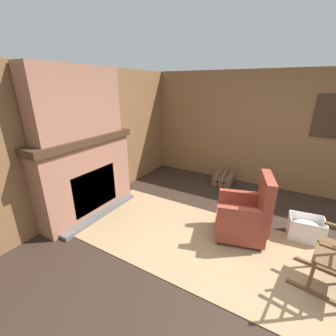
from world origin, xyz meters
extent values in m
plane|color=#2D2119|center=(0.00, 0.00, 0.00)|extent=(14.00, 14.00, 0.00)
cube|color=brown|center=(-2.71, 0.00, 1.20)|extent=(0.06, 5.97, 2.40)
cube|color=brown|center=(0.00, 2.71, 1.20)|extent=(5.97, 0.06, 2.40)
cube|color=#93604C|center=(-2.51, 0.00, 0.62)|extent=(0.35, 1.71, 1.23)
cube|color=black|center=(-2.37, 0.00, 0.47)|extent=(0.08, 0.89, 0.69)
cube|color=#565451|center=(-2.25, 0.00, 0.03)|extent=(0.16, 1.53, 0.06)
cube|color=#3D2819|center=(-2.51, 0.00, 1.29)|extent=(0.45, 1.81, 0.11)
cube|color=#93604C|center=(-2.51, 0.00, 1.86)|extent=(0.31, 1.50, 1.03)
cube|color=#997A56|center=(-0.57, 0.19, 0.01)|extent=(3.69, 1.67, 0.01)
cube|color=brown|center=(-0.08, 0.58, 0.18)|extent=(0.78, 0.72, 0.24)
cube|color=brown|center=(-0.08, 0.58, 0.33)|extent=(0.82, 0.76, 0.18)
cube|color=brown|center=(0.19, 0.66, 0.71)|extent=(0.28, 0.61, 0.57)
cube|color=brown|center=(-0.03, 0.33, 0.52)|extent=(0.62, 0.25, 0.20)
cube|color=brown|center=(-0.17, 0.82, 0.52)|extent=(0.62, 0.25, 0.20)
cylinder|color=#332319|center=(-0.28, 0.28, 0.03)|extent=(0.06, 0.06, 0.06)
cylinder|color=#332319|center=(-0.41, 0.74, 0.03)|extent=(0.06, 0.06, 0.06)
cylinder|color=#332319|center=(0.25, 0.42, 0.03)|extent=(0.06, 0.06, 0.06)
cylinder|color=#332319|center=(0.12, 0.89, 0.03)|extent=(0.06, 0.06, 0.06)
cube|color=brown|center=(0.99, -0.02, 0.02)|extent=(0.80, 0.16, 0.04)
cube|color=brown|center=(1.06, 0.43, 0.02)|extent=(0.80, 0.16, 0.04)
cylinder|color=brown|center=(0.80, 0.01, 0.23)|extent=(0.04, 0.04, 0.38)
cylinder|color=brown|center=(0.86, 0.46, 0.23)|extent=(0.04, 0.04, 0.38)
cylinder|color=brown|center=(-0.99, 2.29, 0.07)|extent=(0.16, 0.44, 0.14)
cylinder|color=brown|center=(-0.85, 2.30, 0.07)|extent=(0.16, 0.44, 0.14)
cylinder|color=brown|center=(-0.71, 2.31, 0.07)|extent=(0.16, 0.44, 0.14)
cylinder|color=brown|center=(-0.99, 2.29, 0.19)|extent=(0.16, 0.44, 0.14)
cylinder|color=brown|center=(-0.85, 2.30, 0.19)|extent=(0.16, 0.44, 0.14)
cylinder|color=brown|center=(-0.71, 2.31, 0.19)|extent=(0.16, 0.44, 0.14)
cube|color=white|center=(0.75, 1.04, 0.01)|extent=(0.49, 0.38, 0.01)
cube|color=white|center=(0.97, 1.07, 0.16)|extent=(0.05, 0.33, 0.33)
cube|color=white|center=(0.53, 1.02, 0.16)|extent=(0.05, 0.33, 0.33)
cube|color=white|center=(0.73, 1.20, 0.16)|extent=(0.45, 0.07, 0.33)
cube|color=white|center=(0.77, 0.88, 0.16)|extent=(0.45, 0.07, 0.33)
ellipsoid|color=white|center=(0.75, 1.04, 0.18)|extent=(0.39, 0.31, 0.20)
ellipsoid|color=#99B29E|center=(-2.54, -0.67, 1.40)|extent=(0.11, 0.11, 0.11)
cylinder|color=white|center=(-2.54, -0.67, 1.55)|extent=(0.06, 0.06, 0.20)
cube|color=brown|center=(-2.54, 0.23, 1.41)|extent=(0.14, 0.21, 0.14)
cube|color=silver|center=(-2.47, 0.23, 1.42)|extent=(0.01, 0.04, 0.02)
camera|label=1|loc=(0.40, -2.31, 2.11)|focal=24.00mm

